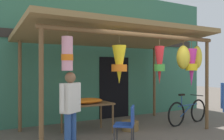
% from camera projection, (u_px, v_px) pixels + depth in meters
% --- Properties ---
extents(ground_plane, '(30.00, 30.00, 0.00)m').
position_uv_depth(ground_plane, '(145.00, 138.00, 5.86)').
color(ground_plane, '#60564C').
extents(shop_facade, '(9.03, 0.29, 4.15)m').
position_uv_depth(shop_facade, '(96.00, 55.00, 8.10)').
color(shop_facade, '#387056').
rests_on(shop_facade, ground_plane).
extents(market_stall_canopy, '(4.92, 2.70, 2.69)m').
position_uv_depth(market_stall_canopy, '(123.00, 42.00, 6.46)').
color(market_stall_canopy, brown).
rests_on(market_stall_canopy, ground_plane).
extents(display_table, '(1.21, 0.75, 0.76)m').
position_uv_depth(display_table, '(87.00, 106.00, 6.28)').
color(display_table, brown).
rests_on(display_table, ground_plane).
extents(flower_heap_on_table, '(0.83, 0.58, 0.13)m').
position_uv_depth(flower_heap_on_table, '(87.00, 101.00, 6.23)').
color(flower_heap_on_table, orange).
rests_on(flower_heap_on_table, display_table).
extents(folding_chair, '(0.56, 0.56, 0.84)m').
position_uv_depth(folding_chair, '(128.00, 122.00, 5.24)').
color(folding_chair, '#2347A8').
rests_on(folding_chair, ground_plane).
extents(wicker_basket_by_table, '(0.44, 0.44, 0.25)m').
position_uv_depth(wicker_basket_by_table, '(130.00, 126.00, 6.57)').
color(wicker_basket_by_table, brown).
rests_on(wicker_basket_by_table, ground_plane).
extents(parked_bicycle, '(1.74, 0.44, 0.92)m').
position_uv_depth(parked_bicycle, '(188.00, 112.00, 7.35)').
color(parked_bicycle, black).
rests_on(parked_bicycle, ground_plane).
extents(vendor_in_orange, '(0.51, 0.41, 1.55)m').
position_uv_depth(vendor_in_orange, '(70.00, 105.00, 4.87)').
color(vendor_in_orange, '#2D5193').
rests_on(vendor_in_orange, ground_plane).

